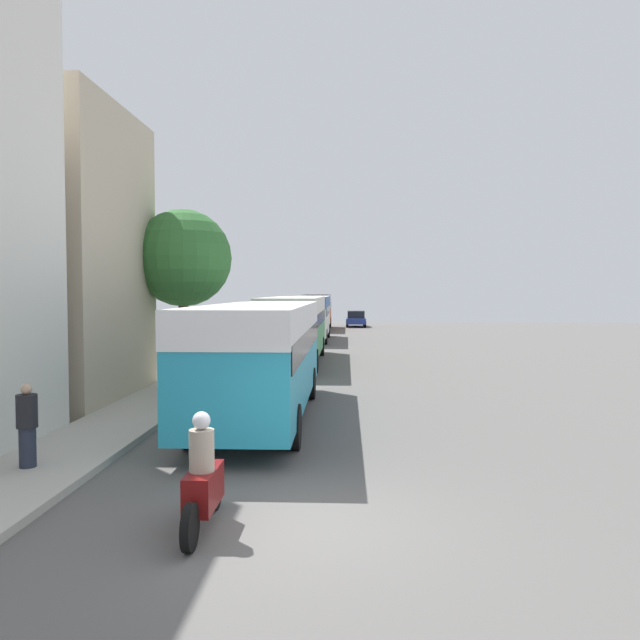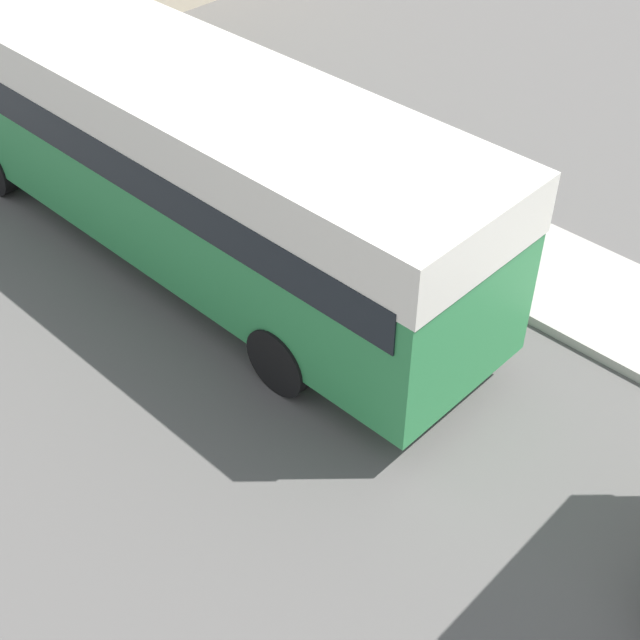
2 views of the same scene
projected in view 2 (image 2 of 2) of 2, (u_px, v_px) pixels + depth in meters
name	position (u px, v px, depth m)	size (l,w,h in m)	color
bus_following	(167.00, 130.00, 12.93)	(2.55, 11.25, 3.16)	#2D8447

